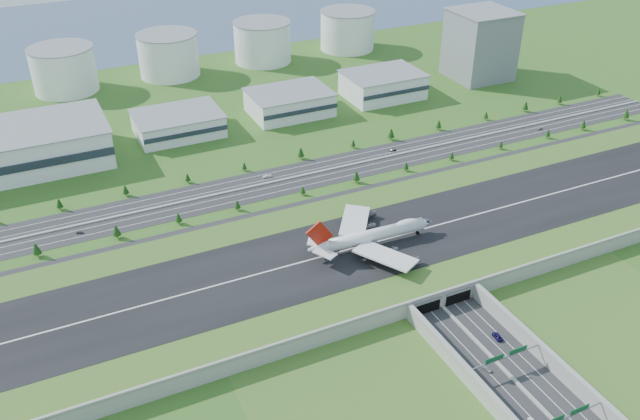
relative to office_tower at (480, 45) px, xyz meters
name	(u,v)px	position (x,y,z in m)	size (l,w,h in m)	color
ground	(388,251)	(-200.00, -195.00, -27.50)	(1200.00, 1200.00, 0.00)	#2E5A1C
airfield_deck	(388,245)	(-200.00, -195.09, -23.38)	(520.00, 100.00, 9.20)	gray
underpass_road	(511,371)	(-200.00, -294.42, -24.07)	(38.80, 120.40, 8.00)	#28282B
sign_gantry_near	(506,358)	(-200.00, -290.04, -20.55)	(38.70, 0.70, 9.80)	gray
sign_gantry_far	(566,418)	(-200.00, -325.04, -20.55)	(38.70, 0.70, 9.80)	gray
north_expressway	(312,174)	(-200.00, -100.00, -27.44)	(560.00, 36.00, 0.12)	#28282B
tree_row	(329,164)	(-188.78, -100.88, -22.91)	(504.30, 48.68, 8.35)	#3D2819
hangar_west	(9,150)	(-370.00, -10.00, -15.00)	(120.00, 60.00, 25.00)	white
hangar_mid_a	(178,124)	(-260.00, -5.00, -20.00)	(58.00, 42.00, 15.00)	white
hangar_mid_b	(290,103)	(-175.00, -5.00, -19.00)	(58.00, 42.00, 17.00)	white
hangar_mid_c	(383,85)	(-95.00, -5.00, -18.00)	(58.00, 42.00, 19.00)	white
office_tower	(480,45)	(0.00, 0.00, 0.00)	(46.00, 46.00, 55.00)	slate
fuel_tank_a	(64,70)	(-320.00, 115.00, -10.00)	(50.00, 50.00, 35.00)	white
fuel_tank_b	(169,55)	(-235.00, 115.00, -10.00)	(50.00, 50.00, 35.00)	white
fuel_tank_c	(263,42)	(-150.00, 115.00, -10.00)	(50.00, 50.00, 35.00)	white
fuel_tank_d	(347,30)	(-65.00, 115.00, -10.00)	(50.00, 50.00, 35.00)	white
bay_water	(163,20)	(-200.00, 285.00, -27.47)	(1200.00, 260.00, 0.06)	#3E5576
boeing_747	(372,235)	(-211.03, -196.64, -13.29)	(71.05, 67.08, 21.95)	white
car_0	(487,369)	(-206.42, -287.14, -26.58)	(1.89, 4.69, 1.60)	silver
car_2	(497,336)	(-190.06, -273.20, -26.53)	(2.82, 6.11, 1.70)	#120D42
car_4	(80,232)	(-343.28, -108.54, -26.72)	(1.55, 3.85, 1.31)	#4C4C50
car_5	(393,150)	(-137.52, -93.64, -26.71)	(1.41, 4.04, 1.33)	black
car_6	(540,128)	(-24.19, -107.95, -26.70)	(2.24, 4.86, 1.35)	#B4B3B8
car_7	(267,176)	(-227.94, -92.52, -26.55)	(2.33, 5.74, 1.67)	white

